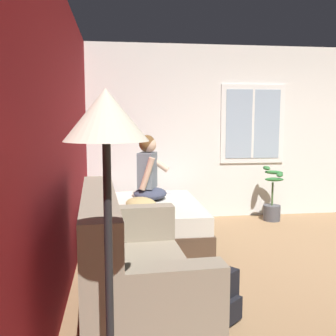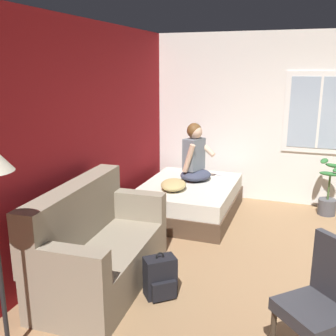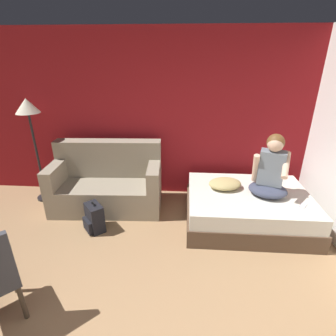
{
  "view_description": "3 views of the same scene",
  "coord_description": "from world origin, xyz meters",
  "px_view_note": "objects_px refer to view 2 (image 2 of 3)",
  "views": [
    {
      "loc": [
        -3.43,
        2.57,
        1.57
      ],
      "look_at": [
        1.0,
        1.97,
        1.01
      ],
      "focal_mm": 42.0,
      "sensor_mm": 36.0,
      "label": 1
    },
    {
      "loc": [
        -3.8,
        0.57,
        2.18
      ],
      "look_at": [
        0.97,
        2.26,
        0.86
      ],
      "focal_mm": 42.0,
      "sensor_mm": 36.0,
      "label": 2
    },
    {
      "loc": [
        0.64,
        -1.22,
        2.29
      ],
      "look_at": [
        0.43,
        1.72,
        1.02
      ],
      "focal_mm": 28.0,
      "sensor_mm": 36.0,
      "label": 3
    }
  ],
  "objects_px": {
    "side_chair": "(323,300)",
    "throw_pillow": "(174,185)",
    "bed": "(189,199)",
    "couch": "(97,247)",
    "cell_phone": "(218,175)",
    "backpack": "(160,278)",
    "potted_plant": "(328,195)",
    "person_seated": "(195,157)"
  },
  "relations": [
    {
      "from": "bed",
      "to": "potted_plant",
      "type": "bearing_deg",
      "value": -70.63
    },
    {
      "from": "person_seated",
      "to": "backpack",
      "type": "xyz_separation_m",
      "value": [
        -2.42,
        -0.35,
        -0.64
      ]
    },
    {
      "from": "bed",
      "to": "couch",
      "type": "distance_m",
      "value": 2.19
    },
    {
      "from": "couch",
      "to": "cell_phone",
      "type": "bearing_deg",
      "value": -12.76
    },
    {
      "from": "couch",
      "to": "backpack",
      "type": "bearing_deg",
      "value": -91.14
    },
    {
      "from": "backpack",
      "to": "potted_plant",
      "type": "xyz_separation_m",
      "value": [
        2.87,
        -1.6,
        0.11
      ]
    },
    {
      "from": "bed",
      "to": "potted_plant",
      "type": "relative_size",
      "value": 2.06
    },
    {
      "from": "side_chair",
      "to": "throw_pillow",
      "type": "xyz_separation_m",
      "value": [
        2.28,
        1.92,
        0.02
      ]
    },
    {
      "from": "side_chair",
      "to": "backpack",
      "type": "relative_size",
      "value": 2.14
    },
    {
      "from": "backpack",
      "to": "potted_plant",
      "type": "height_order",
      "value": "potted_plant"
    },
    {
      "from": "couch",
      "to": "side_chair",
      "type": "bearing_deg",
      "value": -101.96
    },
    {
      "from": "cell_phone",
      "to": "potted_plant",
      "type": "relative_size",
      "value": 0.17
    },
    {
      "from": "bed",
      "to": "potted_plant",
      "type": "xyz_separation_m",
      "value": [
        0.69,
        -1.97,
        0.07
      ]
    },
    {
      "from": "throw_pillow",
      "to": "cell_phone",
      "type": "relative_size",
      "value": 3.33
    },
    {
      "from": "throw_pillow",
      "to": "backpack",
      "type": "bearing_deg",
      "value": -165.03
    },
    {
      "from": "potted_plant",
      "to": "side_chair",
      "type": "bearing_deg",
      "value": 176.94
    },
    {
      "from": "bed",
      "to": "backpack",
      "type": "xyz_separation_m",
      "value": [
        -2.17,
        -0.36,
        -0.04
      ]
    },
    {
      "from": "bed",
      "to": "cell_phone",
      "type": "distance_m",
      "value": 0.74
    },
    {
      "from": "couch",
      "to": "potted_plant",
      "type": "height_order",
      "value": "couch"
    },
    {
      "from": "couch",
      "to": "backpack",
      "type": "height_order",
      "value": "couch"
    },
    {
      "from": "throw_pillow",
      "to": "potted_plant",
      "type": "height_order",
      "value": "potted_plant"
    },
    {
      "from": "person_seated",
      "to": "backpack",
      "type": "relative_size",
      "value": 1.91
    },
    {
      "from": "couch",
      "to": "potted_plant",
      "type": "distance_m",
      "value": 3.66
    },
    {
      "from": "side_chair",
      "to": "potted_plant",
      "type": "relative_size",
      "value": 1.15
    },
    {
      "from": "side_chair",
      "to": "person_seated",
      "type": "xyz_separation_m",
      "value": [
        2.85,
        1.77,
        0.3
      ]
    },
    {
      "from": "side_chair",
      "to": "backpack",
      "type": "bearing_deg",
      "value": 73.04
    },
    {
      "from": "bed",
      "to": "backpack",
      "type": "relative_size",
      "value": 3.83
    },
    {
      "from": "backpack",
      "to": "cell_phone",
      "type": "xyz_separation_m",
      "value": [
        2.81,
        0.06,
        0.29
      ]
    },
    {
      "from": "side_chair",
      "to": "throw_pillow",
      "type": "height_order",
      "value": "side_chair"
    },
    {
      "from": "side_chair",
      "to": "backpack",
      "type": "xyz_separation_m",
      "value": [
        0.44,
        1.43,
        -0.34
      ]
    },
    {
      "from": "throw_pillow",
      "to": "potted_plant",
      "type": "bearing_deg",
      "value": -64.03
    },
    {
      "from": "backpack",
      "to": "cell_phone",
      "type": "relative_size",
      "value": 3.18
    },
    {
      "from": "side_chair",
      "to": "potted_plant",
      "type": "bearing_deg",
      "value": -3.06
    },
    {
      "from": "couch",
      "to": "potted_plant",
      "type": "bearing_deg",
      "value": -38.83
    },
    {
      "from": "side_chair",
      "to": "couch",
      "type": "bearing_deg",
      "value": 78.04
    },
    {
      "from": "person_seated",
      "to": "throw_pillow",
      "type": "height_order",
      "value": "person_seated"
    },
    {
      "from": "backpack",
      "to": "throw_pillow",
      "type": "height_order",
      "value": "throw_pillow"
    },
    {
      "from": "cell_phone",
      "to": "potted_plant",
      "type": "height_order",
      "value": "potted_plant"
    },
    {
      "from": "throw_pillow",
      "to": "cell_phone",
      "type": "distance_m",
      "value": 1.06
    },
    {
      "from": "couch",
      "to": "backpack",
      "type": "xyz_separation_m",
      "value": [
        -0.01,
        -0.69,
        -0.2
      ]
    },
    {
      "from": "throw_pillow",
      "to": "cell_phone",
      "type": "height_order",
      "value": "throw_pillow"
    },
    {
      "from": "backpack",
      "to": "side_chair",
      "type": "bearing_deg",
      "value": -106.96
    }
  ]
}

